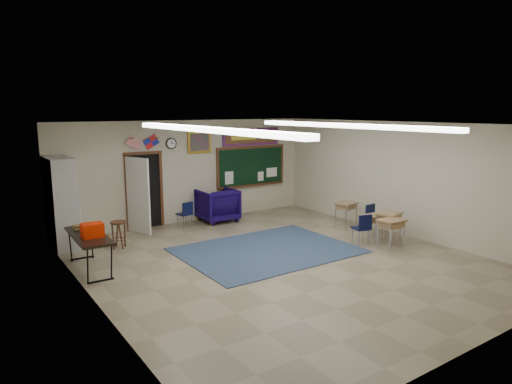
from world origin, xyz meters
TOP-DOWN VIEW (x-y plane):
  - floor at (0.00, 0.00)m, footprint 9.00×9.00m
  - back_wall at (0.00, 4.50)m, footprint 8.00×0.04m
  - front_wall at (0.00, -4.50)m, footprint 8.00×0.04m
  - left_wall at (-4.00, 0.00)m, footprint 0.04×9.00m
  - right_wall at (4.00, 0.00)m, footprint 0.04×9.00m
  - ceiling at (0.00, 0.00)m, footprint 8.00×9.00m
  - area_rug at (0.20, 0.80)m, footprint 4.00×3.00m
  - fluorescent_strips at (0.00, 0.00)m, footprint 3.86×6.00m
  - doorway at (-1.50, 4.35)m, footprint 1.10×0.89m
  - chalkboard at (2.20, 4.46)m, footprint 2.55×0.14m
  - bulletin_board at (2.20, 4.47)m, footprint 2.10×0.05m
  - framed_art_print at (0.35, 4.47)m, footprint 0.75×0.05m
  - wall_clock at (-0.55, 4.47)m, footprint 0.32×0.05m
  - wall_flags at (-1.40, 4.44)m, footprint 1.16×0.06m
  - storage_cabinet at (-3.71, 3.85)m, footprint 0.59×1.25m
  - wingback_armchair at (0.66, 3.99)m, footprint 1.07×1.10m
  - student_chair_reading at (-0.50, 3.84)m, footprint 0.44×0.44m
  - student_chair_desk_a at (2.41, -0.11)m, footprint 0.48×0.48m
  - student_chair_desk_b at (3.42, 0.34)m, footprint 0.42×0.42m
  - student_desk_front_left at (2.86, -0.02)m, footprint 0.59×0.47m
  - student_desk_front_right at (3.30, 1.28)m, footprint 0.68×0.57m
  - student_desk_back_left at (2.66, -0.82)m, footprint 0.63×0.48m
  - student_desk_back_right at (3.05, -0.42)m, footprint 0.77×0.65m
  - folding_table at (-3.62, 1.83)m, footprint 0.67×1.86m
  - wooden_stool at (-2.64, 2.98)m, footprint 0.38×0.38m

SIDE VIEW (x-z plane):
  - floor at x=0.00m, z-range 0.00..0.00m
  - area_rug at x=0.20m, z-range 0.00..0.02m
  - wooden_stool at x=-2.64m, z-range 0.01..0.67m
  - student_desk_front_left at x=2.86m, z-range 0.04..0.71m
  - student_chair_reading at x=-0.50m, z-range 0.00..0.76m
  - student_chair_desk_a at x=2.41m, z-range 0.00..0.79m
  - student_chair_desk_b at x=3.42m, z-range 0.00..0.79m
  - student_desk_front_right at x=3.30m, z-range 0.04..0.77m
  - student_desk_back_left at x=2.66m, z-range 0.04..0.79m
  - folding_table at x=-3.62m, z-range -0.11..0.94m
  - student_desk_back_right at x=3.05m, z-range 0.05..0.84m
  - wingback_armchair at x=0.66m, z-range 0.00..0.98m
  - doorway at x=-1.50m, z-range -0.02..2.14m
  - storage_cabinet at x=-3.71m, z-range 0.00..2.20m
  - chalkboard at x=2.20m, z-range 0.81..2.11m
  - back_wall at x=0.00m, z-range 0.00..3.00m
  - front_wall at x=0.00m, z-range 0.00..3.00m
  - left_wall at x=-4.00m, z-range 0.00..3.00m
  - right_wall at x=4.00m, z-range 0.00..3.00m
  - framed_art_print at x=0.35m, z-range 2.02..2.67m
  - wall_clock at x=-0.55m, z-range 2.19..2.51m
  - bulletin_board at x=2.20m, z-range 2.18..2.73m
  - wall_flags at x=-1.40m, z-range 2.13..2.83m
  - fluorescent_strips at x=0.00m, z-range 2.89..2.99m
  - ceiling at x=0.00m, z-range 2.98..3.02m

